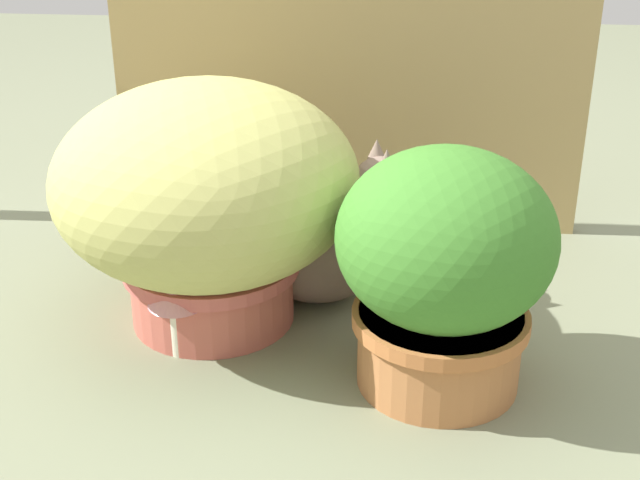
% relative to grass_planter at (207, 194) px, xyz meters
% --- Properties ---
extents(ground_plane, '(6.00, 6.00, 0.00)m').
position_rel_grass_planter_xyz_m(ground_plane, '(0.08, -0.01, -0.25)').
color(ground_plane, gray).
extents(cardboard_backdrop, '(1.03, 0.03, 0.99)m').
position_rel_grass_planter_xyz_m(cardboard_backdrop, '(0.21, 0.46, 0.25)').
color(cardboard_backdrop, tan).
rests_on(cardboard_backdrop, ground).
extents(grass_planter, '(0.54, 0.54, 0.45)m').
position_rel_grass_planter_xyz_m(grass_planter, '(0.00, 0.00, 0.00)').
color(grass_planter, '#BC5C4D').
rests_on(grass_planter, ground).
extents(leafy_planter, '(0.34, 0.34, 0.40)m').
position_rel_grass_planter_xyz_m(leafy_planter, '(0.41, -0.17, -0.04)').
color(leafy_planter, '#B27040').
rests_on(leafy_planter, ground).
extents(cat, '(0.39, 0.25, 0.32)m').
position_rel_grass_planter_xyz_m(cat, '(0.21, 0.10, -0.13)').
color(cat, '#806A5D').
rests_on(cat, ground).
extents(mushroom_ornament_pink, '(0.10, 0.10, 0.14)m').
position_rel_grass_planter_xyz_m(mushroom_ornament_pink, '(-0.03, -0.13, -0.14)').
color(mushroom_ornament_pink, silver).
rests_on(mushroom_ornament_pink, ground).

